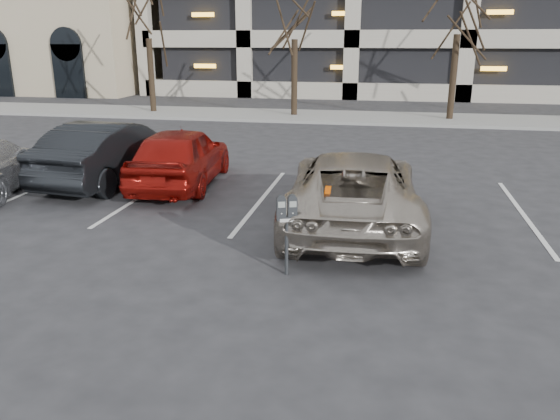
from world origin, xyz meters
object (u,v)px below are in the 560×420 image
object	(u,v)px
car_red	(181,156)
car_dark	(111,152)
parking_meter	(287,216)
suv_silver	(353,189)

from	to	relation	value
car_red	car_dark	bearing A→B (deg)	-5.06
parking_meter	suv_silver	distance (m)	2.70
car_dark	parking_meter	bearing A→B (deg)	143.62
suv_silver	car_dark	size ratio (longest dim) A/B	1.15
car_dark	suv_silver	bearing A→B (deg)	165.44
parking_meter	car_red	bearing A→B (deg)	108.21
suv_silver	car_dark	distance (m)	6.62
parking_meter	car_red	world-z (taller)	car_red
parking_meter	car_dark	size ratio (longest dim) A/B	0.27
parking_meter	suv_silver	bearing A→B (deg)	53.89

